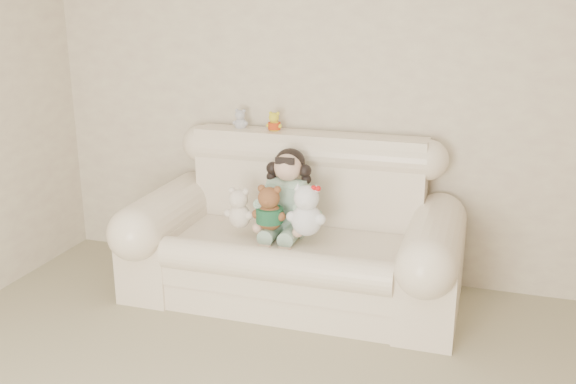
# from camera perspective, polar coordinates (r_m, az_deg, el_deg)

# --- Properties ---
(wall_back) EXTENTS (4.50, 0.00, 4.50)m
(wall_back) POSITION_cam_1_polar(r_m,az_deg,el_deg) (4.37, 6.76, 8.74)
(wall_back) COLOR beige
(wall_back) RESTS_ON ground
(sofa) EXTENTS (2.10, 0.95, 1.03)m
(sofa) POSITION_cam_1_polar(r_m,az_deg,el_deg) (4.16, 0.41, -2.72)
(sofa) COLOR #F4E4C4
(sofa) RESTS_ON floor
(seated_child) EXTENTS (0.40, 0.46, 0.56)m
(seated_child) POSITION_cam_1_polar(r_m,az_deg,el_deg) (4.19, 0.02, 0.09)
(seated_child) COLOR #34774F
(seated_child) RESTS_ON sofa
(brown_teddy) EXTENTS (0.25, 0.22, 0.34)m
(brown_teddy) POSITION_cam_1_polar(r_m,az_deg,el_deg) (4.04, -1.62, -1.03)
(brown_teddy) COLOR brown
(brown_teddy) RESTS_ON sofa
(white_cat) EXTENTS (0.29, 0.25, 0.38)m
(white_cat) POSITION_cam_1_polar(r_m,az_deg,el_deg) (3.95, 1.64, -1.12)
(white_cat) COLOR silver
(white_cat) RESTS_ON sofa
(cream_teddy) EXTENTS (0.23, 0.20, 0.30)m
(cream_teddy) POSITION_cam_1_polar(r_m,az_deg,el_deg) (4.10, -4.27, -1.06)
(cream_teddy) COLOR white
(cream_teddy) RESTS_ON sofa
(yellow_mini_bear) EXTENTS (0.13, 0.12, 0.17)m
(yellow_mini_bear) POSITION_cam_1_polar(r_m,az_deg,el_deg) (4.42, -1.20, 6.24)
(yellow_mini_bear) COLOR yellow
(yellow_mini_bear) RESTS_ON sofa
(grey_mini_plush) EXTENTS (0.13, 0.12, 0.17)m
(grey_mini_plush) POSITION_cam_1_polar(r_m,az_deg,el_deg) (4.51, -4.14, 6.45)
(grey_mini_plush) COLOR silver
(grey_mini_plush) RESTS_ON sofa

